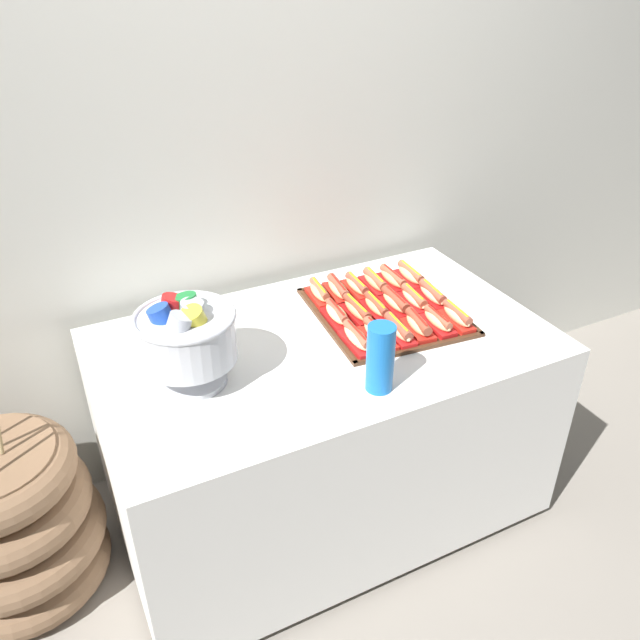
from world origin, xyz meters
The scene contains 25 objects.
ground_plane centered at (0.00, 0.00, 0.00)m, with size 10.00×10.00×0.00m, color gray.
back_wall centered at (0.00, 0.56, 1.30)m, with size 6.00×0.10×2.60m, color beige.
buffet_table centered at (0.00, 0.00, 0.40)m, with size 1.49×0.89×0.77m.
floor_vase centered at (-1.07, 0.16, 0.28)m, with size 0.59×0.59×1.10m.
serving_tray centered at (0.27, 0.06, 0.77)m, with size 0.52×0.57×0.01m.
hot_dog_0 centered at (0.07, -0.09, 0.81)m, with size 0.07×0.17×0.06m.
hot_dog_1 centered at (0.15, -0.10, 0.80)m, with size 0.07×0.17×0.06m.
hot_dog_2 centered at (0.22, -0.10, 0.80)m, with size 0.07×0.17×0.06m.
hot_dog_3 centered at (0.30, -0.11, 0.80)m, with size 0.09×0.16×0.06m.
hot_dog_4 centered at (0.37, -0.12, 0.80)m, with size 0.07×0.16×0.06m.
hot_dog_5 centered at (0.45, -0.12, 0.81)m, with size 0.07×0.16×0.06m.
hot_dog_6 centered at (0.09, 0.07, 0.80)m, with size 0.08×0.16×0.06m.
hot_dog_7 centered at (0.16, 0.07, 0.80)m, with size 0.07×0.17×0.06m.
hot_dog_8 centered at (0.24, 0.06, 0.80)m, with size 0.08×0.16×0.06m.
hot_dog_9 centered at (0.31, 0.05, 0.80)m, with size 0.08×0.17×0.06m.
hot_dog_10 centered at (0.39, 0.05, 0.80)m, with size 0.08×0.17×0.06m.
hot_dog_11 centered at (0.46, 0.04, 0.80)m, with size 0.08×0.17×0.06m.
hot_dog_12 centered at (0.10, 0.24, 0.80)m, with size 0.07×0.16×0.06m.
hot_dog_13 centered at (0.18, 0.23, 0.80)m, with size 0.09×0.18×0.06m.
hot_dog_14 centered at (0.25, 0.22, 0.80)m, with size 0.07×0.17×0.06m.
hot_dog_15 centered at (0.33, 0.22, 0.80)m, with size 0.07×0.17×0.06m.
hot_dog_16 centered at (0.40, 0.21, 0.80)m, with size 0.07×0.17×0.06m.
hot_dog_17 centered at (0.48, 0.20, 0.81)m, with size 0.08×0.17×0.06m.
punch_bowl centered at (-0.46, -0.03, 0.93)m, with size 0.30×0.30×0.28m.
cup_stack centered at (0.03, -0.31, 0.88)m, with size 0.08×0.08×0.21m.
Camera 1 is at (-0.81, -1.59, 1.93)m, focal length 35.91 mm.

